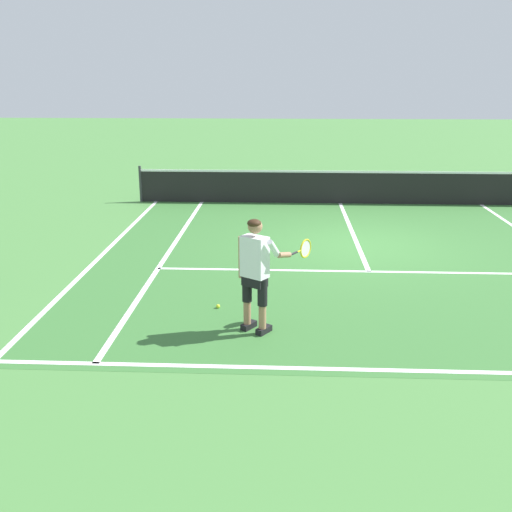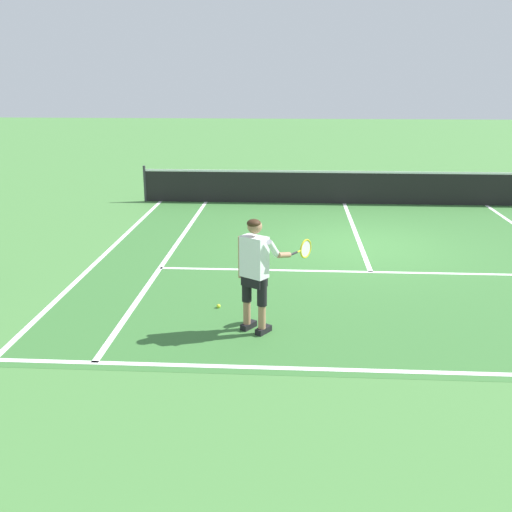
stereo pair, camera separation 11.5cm
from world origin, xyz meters
name	(u,v)px [view 2 (the right image)]	position (x,y,z in m)	size (l,w,h in m)	color
ground_plane	(360,245)	(0.00, 0.00, 0.00)	(80.00, 80.00, 0.00)	#477F3D
court_inner_surface	(364,255)	(0.00, -0.72, 0.00)	(10.98, 10.85, 0.00)	#387033
line_baseline	(409,372)	(0.00, -5.95, 0.00)	(10.98, 0.10, 0.01)	white
line_service	(371,272)	(0.00, -1.89, 0.00)	(8.23, 0.10, 0.01)	white
line_centre_service	(355,231)	(0.00, 1.31, 0.00)	(0.10, 6.40, 0.01)	white
line_singles_left	(172,251)	(-4.12, -0.72, 0.00)	(0.10, 10.45, 0.01)	white
line_doubles_left	(109,250)	(-5.49, -0.72, 0.00)	(0.10, 10.45, 0.01)	white
tennis_net	(345,187)	(0.00, 4.51, 0.50)	(11.96, 0.08, 1.07)	#333338
tennis_player	(256,268)	(-2.04, -4.79, 0.99)	(1.08, 0.87, 1.71)	black
tennis_ball_near_feet	(219,306)	(-2.71, -3.91, 0.03)	(0.07, 0.07, 0.07)	#CCE02D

